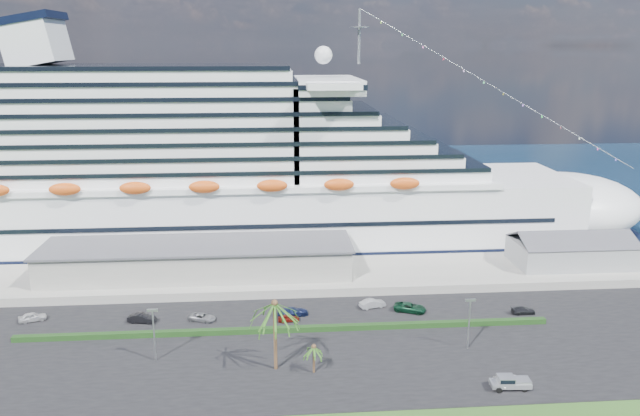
{
  "coord_description": "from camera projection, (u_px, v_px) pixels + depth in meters",
  "views": [
    {
      "loc": [
        -10.04,
        -78.74,
        45.99
      ],
      "look_at": [
        -1.44,
        30.0,
        17.55
      ],
      "focal_mm": 35.0,
      "sensor_mm": 36.0,
      "label": 1
    }
  ],
  "objects": [
    {
      "name": "ground",
      "position": [
        347.0,
        381.0,
        88.32
      ],
      "size": [
        420.0,
        420.0,
        0.0
      ],
      "primitive_type": "plane",
      "color": "#284E1A",
      "rests_on": "ground"
    },
    {
      "name": "asphalt_lot",
      "position": [
        338.0,
        344.0,
        98.92
      ],
      "size": [
        140.0,
        38.0,
        0.12
      ],
      "primitive_type": "cube",
      "color": "black",
      "rests_on": "ground"
    },
    {
      "name": "wharf",
      "position": [
        323.0,
        275.0,
        126.68
      ],
      "size": [
        240.0,
        20.0,
        1.8
      ],
      "primitive_type": "cube",
      "color": "gray",
      "rests_on": "ground"
    },
    {
      "name": "water",
      "position": [
        301.0,
        184.0,
        213.73
      ],
      "size": [
        420.0,
        160.0,
        0.02
      ],
      "primitive_type": "cube",
      "color": "black",
      "rests_on": "ground"
    },
    {
      "name": "cruise_ship",
      "position": [
        222.0,
        176.0,
        144.21
      ],
      "size": [
        191.0,
        38.0,
        54.0
      ],
      "color": "silver",
      "rests_on": "ground"
    },
    {
      "name": "terminal_building",
      "position": [
        198.0,
        259.0,
        123.74
      ],
      "size": [
        61.0,
        15.0,
        6.3
      ],
      "color": "gray",
      "rests_on": "wharf"
    },
    {
      "name": "port_shed",
      "position": [
        572.0,
        252.0,
        129.77
      ],
      "size": [
        24.0,
        12.31,
        7.37
      ],
      "color": "gray",
      "rests_on": "wharf"
    },
    {
      "name": "hedge",
      "position": [
        287.0,
        329.0,
        103.0
      ],
      "size": [
        88.0,
        1.1,
        0.9
      ],
      "primitive_type": "cube",
      "color": "black",
      "rests_on": "asphalt_lot"
    },
    {
      "name": "lamp_post_left",
      "position": [
        154.0,
        328.0,
        92.56
      ],
      "size": [
        1.6,
        0.35,
        8.27
      ],
      "color": "gray",
      "rests_on": "asphalt_lot"
    },
    {
      "name": "lamp_post_right",
      "position": [
        469.0,
        317.0,
        96.22
      ],
      "size": [
        1.6,
        0.35,
        8.27
      ],
      "color": "gray",
      "rests_on": "asphalt_lot"
    },
    {
      "name": "palm_tall",
      "position": [
        275.0,
        311.0,
        89.1
      ],
      "size": [
        8.82,
        8.82,
        11.13
      ],
      "color": "#47301E",
      "rests_on": "ground"
    },
    {
      "name": "palm_short",
      "position": [
        314.0,
        350.0,
        89.47
      ],
      "size": [
        3.53,
        3.53,
        4.56
      ],
      "color": "#47301E",
      "rests_on": "ground"
    },
    {
      "name": "parked_car_0",
      "position": [
        32.0,
        317.0,
        106.96
      ],
      "size": [
        4.82,
        3.3,
        1.52
      ],
      "primitive_type": "imported",
      "rotation": [
        0.0,
        0.0,
        1.94
      ],
      "color": "#BBBABD",
      "rests_on": "asphalt_lot"
    },
    {
      "name": "parked_car_1",
      "position": [
        142.0,
        318.0,
        106.43
      ],
      "size": [
        4.97,
        2.5,
        1.56
      ],
      "primitive_type": "imported",
      "rotation": [
        0.0,
        0.0,
        1.39
      ],
      "color": "black",
      "rests_on": "asphalt_lot"
    },
    {
      "name": "parked_car_2",
      "position": [
        202.0,
        317.0,
        107.12
      ],
      "size": [
        5.01,
        3.51,
        1.27
      ],
      "primitive_type": "imported",
      "rotation": [
        0.0,
        0.0,
        1.23
      ],
      "color": "gray",
      "rests_on": "asphalt_lot"
    },
    {
      "name": "parked_car_3",
      "position": [
        293.0,
        312.0,
        108.91
      ],
      "size": [
        5.85,
        3.75,
        1.58
      ],
      "primitive_type": "imported",
      "rotation": [
        0.0,
        0.0,
        1.88
      ],
      "color": "#131D45",
      "rests_on": "asphalt_lot"
    },
    {
      "name": "parked_car_4",
      "position": [
        289.0,
        318.0,
        106.85
      ],
      "size": [
        3.79,
        1.79,
        1.25
      ],
      "primitive_type": "imported",
      "rotation": [
        0.0,
        0.0,
        1.66
      ],
      "color": "maroon",
      "rests_on": "asphalt_lot"
    },
    {
      "name": "parked_car_5",
      "position": [
        373.0,
        303.0,
        112.49
      ],
      "size": [
        5.05,
        2.92,
        1.57
      ],
      "primitive_type": "imported",
      "rotation": [
        0.0,
        0.0,
        1.85
      ],
      "color": "#95979C",
      "rests_on": "asphalt_lot"
    },
    {
      "name": "parked_car_6",
      "position": [
        410.0,
        307.0,
        110.79
      ],
      "size": [
        6.26,
        4.62,
        1.58
      ],
      "primitive_type": "imported",
      "rotation": [
        0.0,
        0.0,
        1.17
      ],
      "color": "#0C301E",
      "rests_on": "asphalt_lot"
    },
    {
      "name": "parked_car_7",
      "position": [
        523.0,
        310.0,
        109.94
      ],
      "size": [
        4.31,
        1.84,
        1.24
      ],
      "primitive_type": "imported",
      "rotation": [
        0.0,
        0.0,
        1.6
      ],
      "color": "black",
      "rests_on": "asphalt_lot"
    },
    {
      "name": "pickup_truck",
      "position": [
        510.0,
        382.0,
        85.74
      ],
      "size": [
        5.64,
        2.39,
        1.95
      ],
      "color": "black",
      "rests_on": "asphalt_lot"
    },
    {
      "name": "boat_trailer",
      "position": [
        509.0,
        379.0,
        86.47
      ],
      "size": [
        5.4,
        3.93,
        1.5
      ],
      "color": "gray",
      "rests_on": "asphalt_lot"
    }
  ]
}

